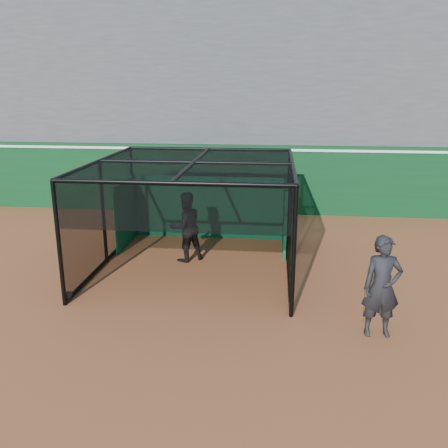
# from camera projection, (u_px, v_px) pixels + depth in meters

# --- Properties ---
(ground) EXTENTS (120.00, 120.00, 0.00)m
(ground) POSITION_uv_depth(u_px,v_px,m) (192.00, 316.00, 9.65)
(ground) COLOR #95502B
(ground) RESTS_ON ground
(outfield_wall) EXTENTS (50.00, 0.50, 2.50)m
(outfield_wall) POSITION_uv_depth(u_px,v_px,m) (231.00, 178.00, 17.40)
(outfield_wall) COLOR #0A3A19
(outfield_wall) RESTS_ON ground
(grandstand) EXTENTS (50.00, 7.85, 8.95)m
(grandstand) POSITION_uv_depth(u_px,v_px,m) (240.00, 87.00, 20.11)
(grandstand) COLOR #4C4C4F
(grandstand) RESTS_ON ground
(batting_cage) EXTENTS (4.90, 5.30, 2.71)m
(batting_cage) POSITION_uv_depth(u_px,v_px,m) (195.00, 215.00, 12.03)
(batting_cage) COLOR black
(batting_cage) RESTS_ON ground
(batter) EXTENTS (1.15, 1.11, 1.87)m
(batter) POSITION_uv_depth(u_px,v_px,m) (186.00, 227.00, 12.53)
(batter) COLOR black
(batter) RESTS_ON ground
(on_deck_player) EXTENTS (0.75, 0.53, 1.94)m
(on_deck_player) POSITION_uv_depth(u_px,v_px,m) (382.00, 287.00, 8.69)
(on_deck_player) COLOR black
(on_deck_player) RESTS_ON ground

